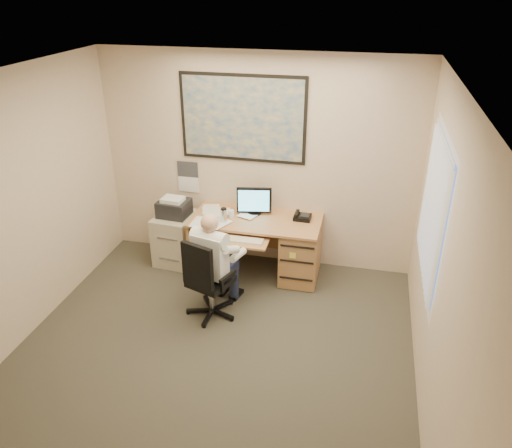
% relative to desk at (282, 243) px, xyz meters
% --- Properties ---
extents(room_shell, '(4.00, 4.50, 2.70)m').
position_rel_desk_xyz_m(room_shell, '(-0.41, -1.90, 0.91)').
color(room_shell, '#3A362C').
rests_on(room_shell, ground).
extents(desk, '(1.60, 0.97, 1.10)m').
position_rel_desk_xyz_m(desk, '(0.00, 0.00, 0.00)').
color(desk, tan).
rests_on(desk, ground).
extents(world_map, '(1.56, 0.03, 1.06)m').
position_rel_desk_xyz_m(world_map, '(-0.58, 0.33, 1.46)').
color(world_map, '#1E4C93').
rests_on(world_map, room_shell).
extents(wall_calendar, '(0.28, 0.01, 0.42)m').
position_rel_desk_xyz_m(wall_calendar, '(-1.33, 0.34, 0.64)').
color(wall_calendar, white).
rests_on(wall_calendar, room_shell).
extents(window_blinds, '(0.06, 1.40, 1.30)m').
position_rel_desk_xyz_m(window_blinds, '(1.56, -1.10, 1.11)').
color(window_blinds, '#EDE4CC').
rests_on(window_blinds, room_shell).
extents(filing_cabinet, '(0.52, 0.61, 0.92)m').
position_rel_desk_xyz_m(filing_cabinet, '(-1.42, 0.01, -0.05)').
color(filing_cabinet, '#C0B49A').
rests_on(filing_cabinet, ground).
extents(office_chair, '(0.74, 0.74, 0.97)m').
position_rel_desk_xyz_m(office_chair, '(-0.60, -1.06, -0.16)').
color(office_chair, black).
rests_on(office_chair, ground).
extents(person, '(0.67, 0.83, 1.23)m').
position_rel_desk_xyz_m(person, '(-0.61, -0.99, 0.17)').
color(person, white).
rests_on(person, office_chair).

